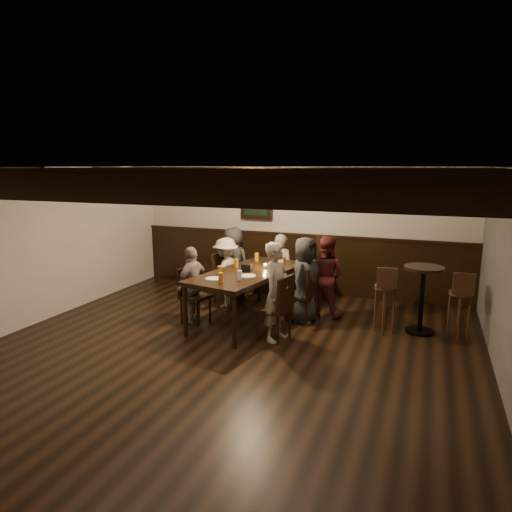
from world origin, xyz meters
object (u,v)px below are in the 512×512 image
at_px(chair_left_far, 195,305).
at_px(high_top_table, 422,289).
at_px(person_bench_centre, 281,269).
at_px(bar_stool_left, 384,308).
at_px(person_left_far, 193,284).
at_px(person_right_far, 277,292).
at_px(person_left_near, 226,272).
at_px(person_bench_left, 233,263).
at_px(person_right_near, 305,280).
at_px(chair_left_near, 228,291).
at_px(chair_right_far, 275,320).
at_px(person_bench_right, 325,276).
at_px(dining_table, 249,275).
at_px(bar_stool_right, 459,315).

distance_m(chair_left_far, high_top_table, 3.44).
xyz_separation_m(chair_left_far, person_bench_centre, (0.98, 1.35, 0.37)).
bearing_deg(person_bench_centre, bar_stool_left, 167.54).
height_order(person_left_far, person_right_far, person_right_far).
height_order(chair_left_far, person_left_near, person_left_near).
distance_m(person_bench_left, bar_stool_left, 2.89).
xyz_separation_m(person_right_near, person_right_far, (-0.16, -0.89, 0.02)).
relative_size(chair_left_near, person_right_near, 0.69).
distance_m(chair_right_far, person_bench_right, 1.41).
distance_m(chair_left_far, person_left_near, 0.96).
bearing_deg(person_bench_left, chair_left_far, 97.67).
xyz_separation_m(chair_right_far, person_left_near, (-1.28, 1.15, 0.32)).
bearing_deg(person_bench_centre, high_top_table, 176.65).
xyz_separation_m(chair_left_near, bar_stool_left, (2.67, -0.32, 0.09)).
bearing_deg(person_bench_right, dining_table, 45.00).
bearing_deg(person_bench_left, person_right_far, 140.71).
bearing_deg(chair_left_far, bar_stool_left, 111.69).
xyz_separation_m(chair_right_far, person_bench_centre, (-0.44, 1.61, 0.35)).
height_order(person_bench_left, person_bench_right, person_bench_left).
bearing_deg(person_bench_left, person_left_far, 96.34).
relative_size(person_bench_right, bar_stool_right, 1.30).
height_order(person_bench_right, bar_stool_left, person_bench_right).
height_order(dining_table, bar_stool_left, bar_stool_left).
relative_size(person_left_near, person_right_near, 0.90).
bearing_deg(person_bench_left, dining_table, 135.00).
bearing_deg(chair_left_near, chair_left_far, 0.11).
bearing_deg(chair_right_far, person_left_far, 90.00).
relative_size(person_left_near, high_top_table, 1.22).
relative_size(person_bench_centre, bar_stool_left, 1.25).
distance_m(person_right_near, bar_stool_right, 2.24).
height_order(person_bench_left, person_bench_centre, person_bench_left).
distance_m(person_bench_right, person_left_near, 1.71).
xyz_separation_m(chair_left_near, person_bench_left, (-0.10, 0.48, 0.38)).
relative_size(person_left_far, high_top_table, 1.20).
xyz_separation_m(chair_left_near, person_left_far, (-0.19, -0.88, 0.31)).
bearing_deg(person_left_far, chair_left_far, 90.00).
distance_m(chair_left_near, person_bench_left, 0.62).
relative_size(dining_table, person_left_far, 1.93).
distance_m(high_top_table, bar_stool_right, 0.59).
height_order(person_right_far, bar_stool_right, person_right_far).
bearing_deg(chair_left_far, person_bench_centre, 154.42).
bearing_deg(person_bench_left, chair_left_near, 111.82).
xyz_separation_m(person_bench_right, high_top_table, (1.49, -0.27, -0.01)).
xyz_separation_m(chair_right_far, person_bench_left, (-1.35, 1.62, 0.38)).
relative_size(dining_table, high_top_table, 2.32).
distance_m(dining_table, person_bench_left, 1.28).
height_order(dining_table, person_left_far, person_left_far).
relative_size(person_bench_centre, high_top_table, 1.27).
xyz_separation_m(person_bench_centre, person_left_near, (-0.85, -0.45, -0.03)).
relative_size(person_bench_left, person_right_far, 0.95).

